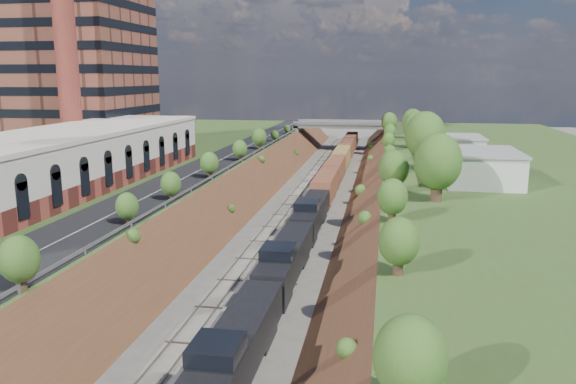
% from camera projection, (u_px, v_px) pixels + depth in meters
% --- Properties ---
extents(platform_left, '(44.00, 180.00, 5.00)m').
position_uv_depth(platform_left, '(107.00, 178.00, 90.64)').
color(platform_left, '#3E5623').
rests_on(platform_left, ground).
extents(platform_right, '(44.00, 180.00, 5.00)m').
position_uv_depth(platform_right, '(539.00, 192.00, 79.51)').
color(platform_right, '#3E5623').
rests_on(platform_right, ground).
extents(embankment_left, '(10.00, 180.00, 10.00)m').
position_uv_depth(embankment_left, '(239.00, 198.00, 87.44)').
color(embankment_left, brown).
rests_on(embankment_left, ground).
extents(embankment_right, '(10.00, 180.00, 10.00)m').
position_uv_depth(embankment_right, '(382.00, 203.00, 83.73)').
color(embankment_right, brown).
rests_on(embankment_right, ground).
extents(rail_left_track, '(1.58, 180.00, 0.18)m').
position_uv_depth(rail_left_track, '(292.00, 199.00, 86.00)').
color(rail_left_track, gray).
rests_on(rail_left_track, ground).
extents(rail_right_track, '(1.58, 180.00, 0.18)m').
position_uv_depth(rail_right_track, '(326.00, 201.00, 85.12)').
color(rail_right_track, gray).
rests_on(rail_right_track, ground).
extents(road, '(8.00, 180.00, 0.10)m').
position_uv_depth(road, '(210.00, 165.00, 87.17)').
color(road, black).
rests_on(road, platform_left).
extents(guardrail, '(0.10, 171.00, 0.70)m').
position_uv_depth(guardrail, '(235.00, 163.00, 86.19)').
color(guardrail, '#99999E').
rests_on(guardrail, platform_left).
extents(commercial_building, '(14.30, 62.30, 7.00)m').
position_uv_depth(commercial_building, '(53.00, 162.00, 67.36)').
color(commercial_building, brown).
rests_on(commercial_building, platform_left).
extents(smokestack, '(3.20, 3.20, 40.00)m').
position_uv_depth(smokestack, '(65.00, 32.00, 82.73)').
color(smokestack, brown).
rests_on(smokestack, platform_left).
extents(overpass, '(24.50, 8.30, 7.40)m').
position_uv_depth(overpass, '(342.00, 130.00, 144.39)').
color(overpass, gray).
rests_on(overpass, ground).
extents(white_building_near, '(9.00, 12.00, 4.00)m').
position_uv_depth(white_building_near, '(481.00, 168.00, 72.48)').
color(white_building_near, silver).
rests_on(white_building_near, platform_right).
extents(white_building_far, '(8.00, 10.00, 3.60)m').
position_uv_depth(white_building_far, '(456.00, 148.00, 93.83)').
color(white_building_far, silver).
rests_on(white_building_far, platform_right).
extents(tree_right_large, '(5.25, 5.25, 7.61)m').
position_uv_depth(tree_right_large, '(438.00, 162.00, 61.52)').
color(tree_right_large, '#473323').
rests_on(tree_right_large, platform_right).
extents(tree_left_crest, '(2.45, 2.45, 3.55)m').
position_uv_depth(tree_left_crest, '(107.00, 216.00, 47.56)').
color(tree_left_crest, '#473323').
rests_on(tree_left_crest, platform_left).
extents(freight_train, '(2.78, 127.58, 4.55)m').
position_uv_depth(freight_train, '(330.00, 179.00, 90.49)').
color(freight_train, black).
rests_on(freight_train, ground).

